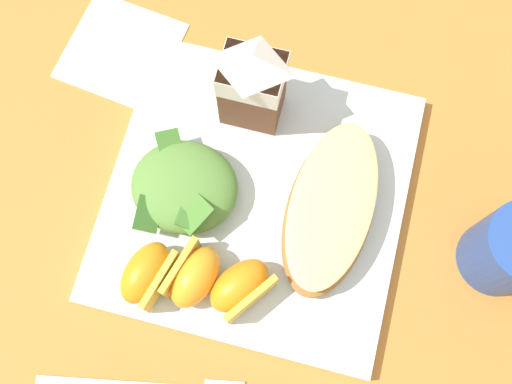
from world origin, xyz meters
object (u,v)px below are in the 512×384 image
Objects in this scene: orange_wedge_middle at (194,276)px; orange_wedge_rear at (241,287)px; drinking_blue_cup at (511,254)px; white_plate at (256,197)px; cheesy_pizza_bread at (330,211)px; orange_wedge_front at (147,274)px; green_salad_pile at (184,187)px; paper_napkin at (121,50)px; milk_carton at (252,83)px.

orange_wedge_rear is at bearing 1.07° from orange_wedge_middle.
drinking_blue_cup reaches higher than orange_wedge_middle.
cheesy_pizza_bread is at bearing -2.31° from white_plate.
orange_wedge_front is 0.04m from orange_wedge_middle.
green_salad_pile reaches higher than cheesy_pizza_bread.
white_plate is 3.24× the size of drinking_blue_cup.
cheesy_pizza_bread is 0.14m from green_salad_pile.
drinking_blue_cup reaches higher than cheesy_pizza_bread.
drinking_blue_cup is (0.23, -0.00, 0.04)m from white_plate.
milk_carton is at bearing -13.48° from paper_napkin.
orange_wedge_middle is at bearing -68.01° from green_salad_pile.
orange_wedge_middle is (-0.10, -0.09, 0.00)m from cheesy_pizza_bread.
orange_wedge_middle is at bearing 11.84° from orange_wedge_front.
milk_carton reaches higher than orange_wedge_front.
orange_wedge_front reaches higher than white_plate.
green_salad_pile is at bearing -50.13° from paper_napkin.
milk_carton is 0.28m from drinking_blue_cup.
drinking_blue_cup is at bearing 18.20° from orange_wedge_middle.
orange_wedge_middle and orange_wedge_rear have the same top height.
cheesy_pizza_bread is 0.11m from orange_wedge_rear.
white_plate is 4.02× the size of orange_wedge_rear.
white_plate is at bearing 96.04° from orange_wedge_rear.
drinking_blue_cup is at bearing 2.10° from green_salad_pile.
orange_wedge_middle is (0.04, 0.01, 0.00)m from orange_wedge_front.
white_plate is 0.10m from orange_wedge_rear.
paper_napkin is at bearing 163.08° from drinking_blue_cup.
white_plate is 0.13m from orange_wedge_front.
orange_wedge_front is (-0.05, -0.19, -0.04)m from milk_carton.
cheesy_pizza_bread is at bearing 5.02° from green_salad_pile.
milk_carton is 1.27× the size of drinking_blue_cup.
milk_carton is 1.64× the size of orange_wedge_front.
green_salad_pile is 0.95× the size of paper_napkin.
white_plate is 2.55× the size of milk_carton.
paper_napkin is 0.43m from drinking_blue_cup.
paper_napkin is (-0.11, 0.14, -0.03)m from green_salad_pile.
orange_wedge_rear is (0.04, 0.00, 0.00)m from orange_wedge_middle.
green_salad_pile is (-0.06, -0.01, 0.03)m from white_plate.
orange_wedge_middle reaches higher than white_plate.
milk_carton is 0.20m from orange_wedge_front.
white_plate is at bearing 179.06° from drinking_blue_cup.
paper_napkin is 1.27× the size of drinking_blue_cup.
orange_wedge_front is at bearing -96.32° from green_salad_pile.
orange_wedge_front is at bearing -162.61° from drinking_blue_cup.
milk_carton is at bearing 68.59° from green_salad_pile.
paper_napkin is at bearing 131.50° from orange_wedge_rear.
cheesy_pizza_bread is (0.07, -0.00, 0.03)m from white_plate.
orange_wedge_front is at bearing -126.42° from white_plate.
orange_wedge_rear is 0.24m from drinking_blue_cup.
cheesy_pizza_bread is 2.56× the size of orange_wedge_middle.
milk_carton reaches higher than orange_wedge_rear.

